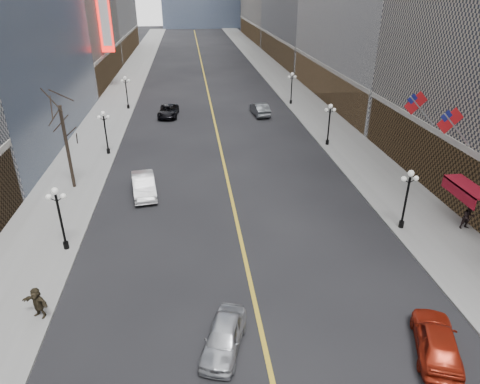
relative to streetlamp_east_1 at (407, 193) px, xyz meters
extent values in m
cube|color=gray|center=(2.20, 40.00, -2.83)|extent=(6.00, 230.00, 0.15)
cube|color=gray|center=(-25.80, 40.00, -2.83)|extent=(6.00, 230.00, 0.15)
cube|color=gold|center=(-11.80, 50.00, -2.89)|extent=(0.25, 200.00, 0.02)
cube|color=#46362E|center=(6.60, 38.00, -0.30)|extent=(2.80, 35.00, 5.00)
cube|color=#46362E|center=(6.60, 76.00, -0.30)|extent=(2.80, 39.00, 5.00)
cube|color=#46362E|center=(6.60, 119.00, -0.30)|extent=(2.80, 45.00, 5.00)
cube|color=#46362E|center=(-30.20, 57.00, -0.30)|extent=(2.80, 29.00, 5.00)
cube|color=#46362E|center=(-30.20, 91.00, -0.30)|extent=(2.80, 37.00, 5.00)
cylinder|color=black|center=(0.00, 0.00, -2.50)|extent=(0.36, 0.36, 0.50)
cylinder|color=black|center=(0.00, 0.00, -0.75)|extent=(0.16, 0.16, 4.00)
sphere|color=white|center=(0.00, 0.00, 1.55)|extent=(0.44, 0.44, 0.44)
sphere|color=white|center=(-0.45, 0.00, 1.15)|extent=(0.36, 0.36, 0.36)
sphere|color=white|center=(0.45, 0.00, 1.15)|extent=(0.36, 0.36, 0.36)
cylinder|color=black|center=(0.00, 18.00, -2.50)|extent=(0.36, 0.36, 0.50)
cylinder|color=black|center=(0.00, 18.00, -0.75)|extent=(0.16, 0.16, 4.00)
sphere|color=white|center=(0.00, 18.00, 1.55)|extent=(0.44, 0.44, 0.44)
sphere|color=white|center=(-0.45, 18.00, 1.15)|extent=(0.36, 0.36, 0.36)
sphere|color=white|center=(0.45, 18.00, 1.15)|extent=(0.36, 0.36, 0.36)
cylinder|color=black|center=(0.00, 36.00, -2.50)|extent=(0.36, 0.36, 0.50)
cylinder|color=black|center=(0.00, 36.00, -0.75)|extent=(0.16, 0.16, 4.00)
sphere|color=white|center=(0.00, 36.00, 1.55)|extent=(0.44, 0.44, 0.44)
sphere|color=white|center=(-0.45, 36.00, 1.15)|extent=(0.36, 0.36, 0.36)
sphere|color=white|center=(0.45, 36.00, 1.15)|extent=(0.36, 0.36, 0.36)
cylinder|color=black|center=(-23.60, 0.00, -2.50)|extent=(0.36, 0.36, 0.50)
cylinder|color=black|center=(-23.60, 0.00, -0.75)|extent=(0.16, 0.16, 4.00)
sphere|color=white|center=(-23.60, 0.00, 1.55)|extent=(0.44, 0.44, 0.44)
sphere|color=white|center=(-24.05, 0.00, 1.15)|extent=(0.36, 0.36, 0.36)
sphere|color=white|center=(-23.15, 0.00, 1.15)|extent=(0.36, 0.36, 0.36)
cylinder|color=black|center=(-23.60, 18.00, -2.50)|extent=(0.36, 0.36, 0.50)
cylinder|color=black|center=(-23.60, 18.00, -0.75)|extent=(0.16, 0.16, 4.00)
sphere|color=white|center=(-23.60, 18.00, 1.55)|extent=(0.44, 0.44, 0.44)
sphere|color=white|center=(-24.05, 18.00, 1.15)|extent=(0.36, 0.36, 0.36)
sphere|color=white|center=(-23.15, 18.00, 1.15)|extent=(0.36, 0.36, 0.36)
cylinder|color=black|center=(-23.60, 36.00, -2.50)|extent=(0.36, 0.36, 0.50)
cylinder|color=black|center=(-23.60, 36.00, -0.75)|extent=(0.16, 0.16, 4.00)
sphere|color=white|center=(-23.60, 36.00, 1.55)|extent=(0.44, 0.44, 0.44)
sphere|color=white|center=(-24.05, 36.00, 1.15)|extent=(0.36, 0.36, 0.36)
sphere|color=white|center=(-23.15, 36.00, 1.15)|extent=(0.36, 0.36, 0.36)
cylinder|color=#B2B2B7|center=(4.00, 2.00, 3.90)|extent=(2.49, 0.12, 2.49)
cube|color=red|center=(3.35, 2.00, 4.55)|extent=(1.94, 0.04, 1.94)
cube|color=navy|center=(3.00, 2.00, 4.90)|extent=(0.88, 0.06, 0.88)
cylinder|color=#B2B2B7|center=(4.00, 7.00, 3.90)|extent=(2.49, 0.12, 2.49)
cube|color=red|center=(3.35, 7.00, 4.55)|extent=(1.94, 0.04, 1.94)
cube|color=navy|center=(3.00, 7.00, 4.90)|extent=(0.88, 0.06, 0.88)
cube|color=maroon|center=(4.50, 0.00, 0.30)|extent=(1.40, 4.00, 0.15)
cube|color=maroon|center=(3.85, 0.00, -0.10)|extent=(0.10, 4.00, 0.90)
cube|color=red|center=(-27.70, 50.00, 9.10)|extent=(2.00, 0.50, 12.00)
cube|color=white|center=(-27.65, 50.00, 9.10)|extent=(1.40, 0.55, 10.00)
cylinder|color=#2D231C|center=(-25.30, 10.00, 0.85)|extent=(0.28, 0.28, 7.20)
imported|color=#B4B7BD|center=(-13.80, -9.82, -2.17)|extent=(2.95, 4.59, 1.46)
imported|color=silver|center=(-19.09, 8.02, -2.05)|extent=(2.55, 5.39, 1.71)
imported|color=black|center=(-17.80, 31.64, -2.15)|extent=(2.88, 5.58, 1.51)
imported|color=#A02411|center=(-3.68, -11.34, -2.10)|extent=(3.42, 5.09, 1.61)
imported|color=#484C4F|center=(-5.46, 30.90, -2.06)|extent=(2.25, 5.25, 1.68)
imported|color=black|center=(4.60, -0.71, -1.83)|extent=(0.92, 0.53, 1.85)
imported|color=#2E2719|center=(-23.40, -6.56, -1.85)|extent=(1.70, 1.22, 1.81)
camera|label=1|loc=(-14.85, -25.36, 13.28)|focal=32.00mm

